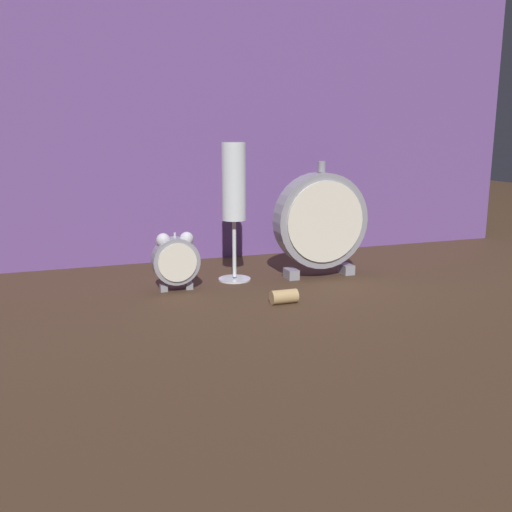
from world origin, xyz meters
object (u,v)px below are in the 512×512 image
at_px(alarm_clock_twin_bell, 176,259).
at_px(mantel_clock_silver, 321,221).
at_px(champagne_flute, 234,192).
at_px(wine_cork, 284,297).

height_order(alarm_clock_twin_bell, mantel_clock_silver, mantel_clock_silver).
bearing_deg(champagne_flute, mantel_clock_silver, -9.55).
height_order(alarm_clock_twin_bell, champagne_flute, champagne_flute).
bearing_deg(wine_cork, champagne_flute, 100.30).
bearing_deg(mantel_clock_silver, champagne_flute, 170.45).
bearing_deg(alarm_clock_twin_bell, champagne_flute, 17.12).
distance_m(alarm_clock_twin_bell, mantel_clock_silver, 0.28).
bearing_deg(mantel_clock_silver, alarm_clock_twin_bell, -178.21).
xyz_separation_m(alarm_clock_twin_bell, wine_cork, (0.14, -0.13, -0.04)).
relative_size(mantel_clock_silver, champagne_flute, 0.86).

